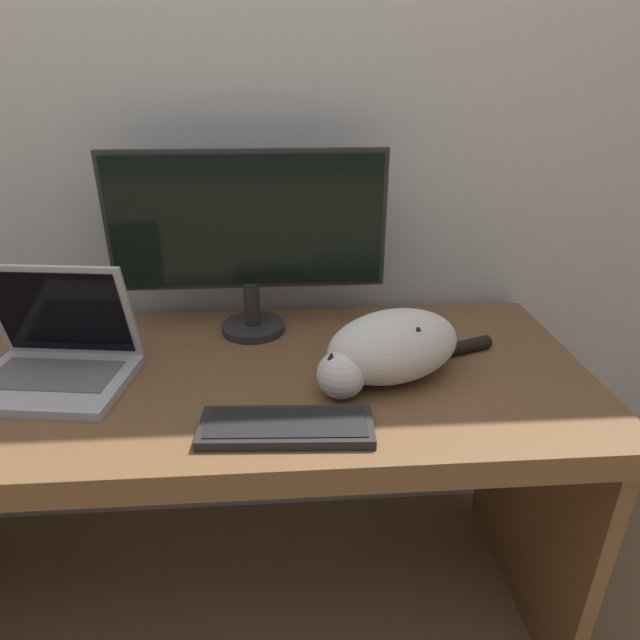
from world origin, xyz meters
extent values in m
cube|color=silver|center=(0.00, 0.74, 1.30)|extent=(6.40, 0.06, 2.60)
cube|color=brown|center=(0.00, 0.34, 0.72)|extent=(1.75, 0.68, 0.06)
cube|color=brown|center=(0.84, 0.34, 0.34)|extent=(0.04, 0.63, 0.69)
cylinder|color=#282828|center=(0.11, 0.55, 0.76)|extent=(0.16, 0.16, 0.02)
cylinder|color=#282828|center=(0.11, 0.55, 0.83)|extent=(0.04, 0.04, 0.11)
cube|color=#282828|center=(0.11, 0.55, 1.04)|extent=(0.67, 0.02, 0.33)
cube|color=black|center=(0.11, 0.54, 1.04)|extent=(0.64, 0.01, 0.31)
cube|color=#B7B7BC|center=(-0.31, 0.30, 0.76)|extent=(0.35, 0.28, 0.02)
cube|color=slate|center=(-0.30, 0.32, 0.77)|extent=(0.28, 0.16, 0.00)
cube|color=#B7B7BC|center=(-0.29, 0.39, 0.88)|extent=(0.33, 0.10, 0.23)
cube|color=black|center=(-0.30, 0.39, 0.88)|extent=(0.29, 0.09, 0.20)
cube|color=black|center=(0.19, 0.11, 0.76)|extent=(0.33, 0.13, 0.02)
cube|color=black|center=(0.19, 0.11, 0.77)|extent=(0.30, 0.11, 0.00)
ellipsoid|color=silver|center=(0.43, 0.29, 0.83)|extent=(0.35, 0.27, 0.16)
ellipsoid|color=black|center=(0.44, 0.30, 0.87)|extent=(0.17, 0.17, 0.06)
sphere|color=silver|center=(0.31, 0.23, 0.80)|extent=(0.10, 0.10, 0.10)
cone|color=black|center=(0.29, 0.22, 0.84)|extent=(0.04, 0.04, 0.03)
cone|color=black|center=(0.33, 0.23, 0.84)|extent=(0.04, 0.04, 0.03)
cylinder|color=black|center=(0.61, 0.39, 0.77)|extent=(0.16, 0.08, 0.03)
camera|label=1|loc=(0.20, -0.71, 1.36)|focal=30.00mm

